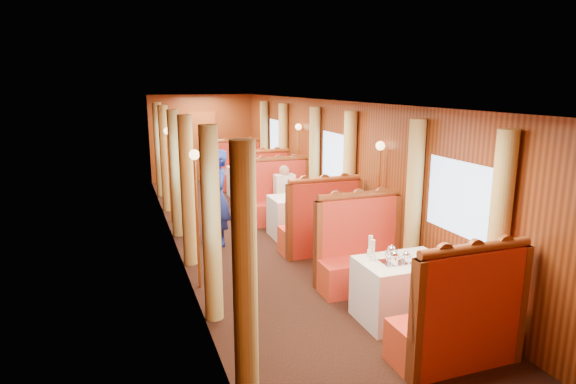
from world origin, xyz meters
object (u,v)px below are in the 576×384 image
table_near (402,290)px  rose_vase_far (249,160)px  banquette_near_aft (362,258)px  banquette_mid_fwd (320,229)px  teapot_back (391,255)px  fruit_plate (430,259)px  teapot_right (406,259)px  table_mid (299,216)px  table_far (250,181)px  teapot_left (394,260)px  banquette_near_fwd (458,325)px  banquette_mid_aft (281,202)px  passenger (285,189)px  rose_vase_mid (299,188)px  banquette_far_fwd (261,187)px  steward (218,198)px  tea_tray (395,262)px  banquette_far_aft (240,173)px

table_near → rose_vase_far: rose_vase_far is taller
banquette_near_aft → banquette_mid_fwd: same height
teapot_back → fruit_plate: size_ratio=0.79×
teapot_right → table_mid: bearing=89.7°
banquette_mid_fwd → table_far: 4.51m
banquette_mid_fwd → teapot_left: bearing=-94.3°
banquette_near_fwd → rose_vase_far: 8.02m
table_mid → banquette_mid_aft: (0.00, 1.01, 0.05)m
table_mid → passenger: 0.87m
table_far → rose_vase_mid: rose_vase_mid is taller
banquette_far_fwd → teapot_right: (-0.03, -6.08, 0.38)m
table_mid → steward: 1.58m
table_near → table_far: bearing=90.0°
table_near → banquette_mid_fwd: banquette_mid_fwd is taller
banquette_near_aft → fruit_plate: (0.29, -1.13, 0.35)m
table_near → teapot_back: bearing=157.3°
banquette_mid_fwd → teapot_left: 2.63m
table_near → banquette_near_fwd: bearing=-90.0°
rose_vase_mid → teapot_left: bearing=-93.1°
teapot_back → fruit_plate: bearing=-32.6°
banquette_mid_fwd → teapot_left: banquette_mid_fwd is taller
banquette_near_fwd → banquette_mid_fwd: same height
banquette_mid_aft → tea_tray: size_ratio=3.94×
table_far → passenger: bearing=-90.0°
banquette_far_aft → teapot_left: (-0.20, -8.12, 0.40)m
banquette_far_fwd → banquette_mid_fwd: bearing=-90.0°
table_far → teapot_left: size_ratio=6.20×
banquette_far_aft → rose_vase_mid: size_ratio=3.72×
table_far → teapot_left: 7.12m
banquette_mid_aft → fruit_plate: banquette_mid_aft is taller
table_far → banquette_far_fwd: size_ratio=0.78×
table_mid → banquette_far_fwd: size_ratio=0.78×
banquette_near_fwd → passenger: banquette_near_fwd is taller
banquette_near_fwd → teapot_back: (-0.14, 1.07, 0.40)m
table_mid → teapot_back: (-0.14, -3.44, 0.45)m
rose_vase_mid → banquette_far_fwd: bearing=90.0°
fruit_plate → steward: bearing=116.6°
passenger → steward: bearing=-152.1°
teapot_back → rose_vase_mid: rose_vase_mid is taller
banquette_far_aft → teapot_back: size_ratio=7.72×
teapot_left → banquette_far_fwd: bearing=108.0°
teapot_back → fruit_plate: (0.43, -0.17, -0.05)m
rose_vase_far → banquette_near_fwd: bearing=-89.9°
tea_tray → fruit_plate: fruit_plate is taller
rose_vase_far → passenger: size_ratio=0.47×
teapot_back → rose_vase_far: size_ratio=0.48×
table_mid → banquette_mid_fwd: (0.00, -1.01, 0.05)m
table_mid → rose_vase_mid: size_ratio=2.92×
teapot_right → banquette_mid_aft: bearing=89.8°
banquette_near_aft → table_mid: bearing=90.0°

